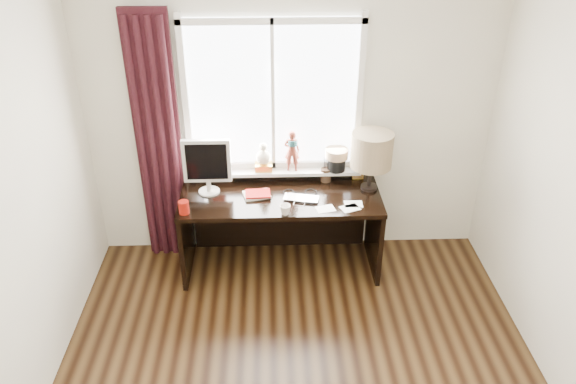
{
  "coord_description": "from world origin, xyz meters",
  "views": [
    {
      "loc": [
        -0.19,
        -2.47,
        3.16
      ],
      "look_at": [
        -0.05,
        1.25,
        1.0
      ],
      "focal_mm": 35.0,
      "sensor_mm": 36.0,
      "label": 1
    }
  ],
  "objects_px": {
    "laptop": "(302,198)",
    "red_cup": "(184,207)",
    "table_lamp": "(372,151)",
    "mug": "(285,209)",
    "monitor": "(207,163)",
    "desk": "(280,213)"
  },
  "relations": [
    {
      "from": "mug",
      "to": "red_cup",
      "type": "relative_size",
      "value": 0.82
    },
    {
      "from": "mug",
      "to": "monitor",
      "type": "xyz_separation_m",
      "value": [
        -0.64,
        0.37,
        0.23
      ]
    },
    {
      "from": "red_cup",
      "to": "desk",
      "type": "relative_size",
      "value": 0.06
    },
    {
      "from": "red_cup",
      "to": "desk",
      "type": "bearing_deg",
      "value": 24.43
    },
    {
      "from": "desk",
      "to": "monitor",
      "type": "height_order",
      "value": "monitor"
    },
    {
      "from": "red_cup",
      "to": "monitor",
      "type": "bearing_deg",
      "value": 62.61
    },
    {
      "from": "table_lamp",
      "to": "red_cup",
      "type": "bearing_deg",
      "value": -167.55
    },
    {
      "from": "monitor",
      "to": "table_lamp",
      "type": "height_order",
      "value": "table_lamp"
    },
    {
      "from": "table_lamp",
      "to": "desk",
      "type": "bearing_deg",
      "value": 179.04
    },
    {
      "from": "red_cup",
      "to": "desk",
      "type": "xyz_separation_m",
      "value": [
        0.78,
        0.35,
        -0.3
      ]
    },
    {
      "from": "red_cup",
      "to": "monitor",
      "type": "xyz_separation_m",
      "value": [
        0.17,
        0.33,
        0.22
      ]
    },
    {
      "from": "mug",
      "to": "laptop",
      "type": "bearing_deg",
      "value": 56.63
    },
    {
      "from": "mug",
      "to": "red_cup",
      "type": "distance_m",
      "value": 0.81
    },
    {
      "from": "red_cup",
      "to": "table_lamp",
      "type": "height_order",
      "value": "table_lamp"
    },
    {
      "from": "laptop",
      "to": "monitor",
      "type": "distance_m",
      "value": 0.84
    },
    {
      "from": "laptop",
      "to": "table_lamp",
      "type": "distance_m",
      "value": 0.71
    },
    {
      "from": "laptop",
      "to": "red_cup",
      "type": "relative_size",
      "value": 2.7
    },
    {
      "from": "mug",
      "to": "monitor",
      "type": "bearing_deg",
      "value": 149.74
    },
    {
      "from": "desk",
      "to": "mug",
      "type": "bearing_deg",
      "value": -85.74
    },
    {
      "from": "desk",
      "to": "monitor",
      "type": "distance_m",
      "value": 0.8
    },
    {
      "from": "table_lamp",
      "to": "monitor",
      "type": "bearing_deg",
      "value": -179.5
    },
    {
      "from": "desk",
      "to": "monitor",
      "type": "relative_size",
      "value": 3.47
    }
  ]
}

